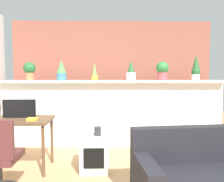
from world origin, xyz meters
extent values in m
cube|color=white|center=(0.00, 2.00, 0.61)|extent=(4.20, 0.16, 1.23)
cube|color=white|center=(0.00, 1.96, 1.25)|extent=(4.20, 0.35, 0.04)
cube|color=brown|center=(0.00, 2.60, 1.25)|extent=(4.20, 0.10, 2.50)
cylinder|color=#C66B42|center=(-1.56, 1.92, 1.34)|extent=(0.14, 0.14, 0.15)
sphere|color=#235B2D|center=(-1.56, 1.92, 1.50)|extent=(0.22, 0.22, 0.22)
cylinder|color=#386B84|center=(-0.98, 1.98, 1.33)|extent=(0.19, 0.19, 0.14)
cone|color=#4C9347|center=(-0.98, 1.98, 1.53)|extent=(0.18, 0.18, 0.25)
cylinder|color=gold|center=(-0.35, 1.94, 1.31)|extent=(0.12, 0.12, 0.09)
cone|color=#669E4C|center=(-0.35, 1.94, 1.48)|extent=(0.09, 0.09, 0.25)
cylinder|color=silver|center=(0.34, 1.99, 1.34)|extent=(0.18, 0.18, 0.15)
cone|color=#235B2D|center=(0.34, 1.99, 1.53)|extent=(0.13, 0.13, 0.23)
cylinder|color=#B7474C|center=(0.93, 1.95, 1.34)|extent=(0.19, 0.19, 0.15)
sphere|color=#2D7033|center=(0.93, 1.95, 1.50)|extent=(0.24, 0.24, 0.24)
cylinder|color=silver|center=(1.58, 1.97, 1.32)|extent=(0.14, 0.14, 0.12)
sphere|color=#235B2D|center=(1.58, 1.97, 1.43)|extent=(0.17, 0.17, 0.17)
cone|color=#235B2D|center=(1.58, 1.97, 1.61)|extent=(0.14, 0.14, 0.29)
cylinder|color=brown|center=(-0.98, 0.64, 0.35)|extent=(0.04, 0.04, 0.71)
cylinder|color=brown|center=(-0.98, 1.14, 0.35)|extent=(0.04, 0.04, 0.71)
cube|color=brown|center=(-1.48, 0.89, 0.73)|extent=(1.10, 0.60, 0.04)
cube|color=black|center=(-1.41, 0.97, 0.88)|extent=(0.48, 0.04, 0.27)
cylinder|color=#333333|center=(-1.36, 0.17, 0.24)|extent=(0.06, 0.06, 0.34)
cube|color=silver|center=(-0.30, 0.84, 0.25)|extent=(0.40, 0.40, 0.50)
cube|color=black|center=(-0.30, 0.65, 0.25)|extent=(0.28, 0.04, 0.28)
cylinder|color=#2D2D33|center=(-0.26, 0.87, 0.57)|extent=(0.10, 0.10, 0.13)
cube|color=gold|center=(-1.15, 0.76, 0.77)|extent=(0.14, 0.12, 0.04)
cube|color=black|center=(0.92, 0.14, 0.60)|extent=(1.57, 0.31, 0.40)
cube|color=black|center=(0.25, -0.23, 0.48)|extent=(0.23, 0.77, 0.16)
camera|label=1|loc=(-0.13, -2.44, 1.41)|focal=37.27mm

